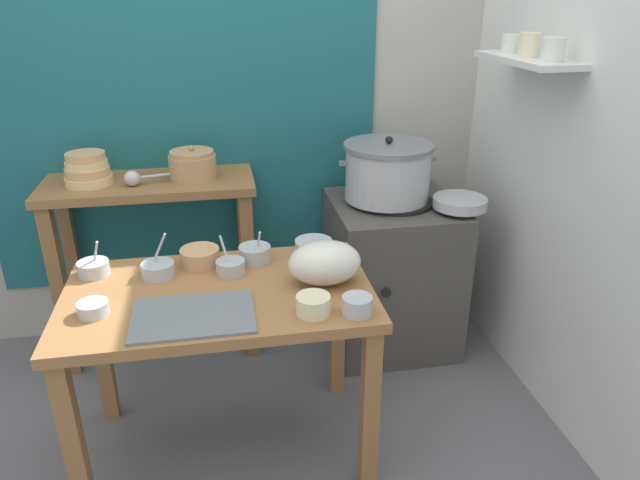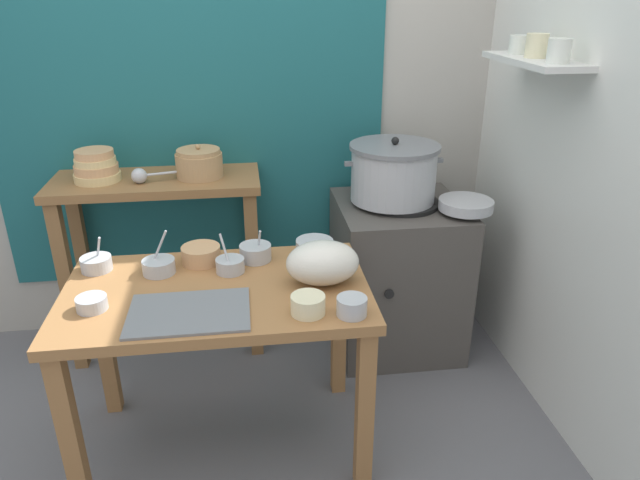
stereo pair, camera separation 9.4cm
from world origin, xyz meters
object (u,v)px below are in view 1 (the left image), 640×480
(prep_table, at_px, (220,317))
(prep_bowl_3, at_px, (314,247))
(ladle, at_px, (135,178))
(prep_bowl_7, at_px, (231,266))
(back_shelf_table, at_px, (154,225))
(prep_bowl_6, at_px, (313,304))
(prep_bowl_2, at_px, (93,267))
(steamer_pot, at_px, (388,171))
(serving_tray, at_px, (193,316))
(bowl_stack_enamel, at_px, (87,170))
(stove_block, at_px, (391,273))
(prep_bowl_1, at_px, (158,269))
(prep_bowl_5, at_px, (200,256))
(prep_bowl_4, at_px, (93,308))
(clay_pot, at_px, (193,165))
(wide_pan, at_px, (460,202))
(prep_bowl_8, at_px, (357,305))
(prep_bowl_0, at_px, (255,253))
(plastic_bag, at_px, (325,263))

(prep_table, xyz_separation_m, prep_bowl_3, (0.39, 0.23, 0.14))
(ladle, distance_m, prep_bowl_7, 0.73)
(back_shelf_table, xyz_separation_m, prep_bowl_6, (0.60, -1.00, 0.08))
(prep_bowl_2, relative_size, prep_bowl_3, 0.96)
(steamer_pot, height_order, serving_tray, steamer_pot)
(prep_bowl_3, bearing_deg, back_shelf_table, 141.09)
(bowl_stack_enamel, bearing_deg, prep_table, -55.01)
(steamer_pot, xyz_separation_m, prep_bowl_6, (-0.51, -0.89, -0.16))
(stove_block, bearing_deg, prep_bowl_1, -155.09)
(serving_tray, xyz_separation_m, prep_bowl_6, (0.39, -0.05, 0.03))
(bowl_stack_enamel, bearing_deg, stove_block, -5.22)
(bowl_stack_enamel, height_order, prep_bowl_7, bowl_stack_enamel)
(prep_bowl_5, bearing_deg, prep_bowl_4, -137.36)
(prep_bowl_6, bearing_deg, clay_pot, 111.40)
(wide_pan, xyz_separation_m, prep_bowl_5, (-1.18, -0.27, -0.05))
(prep_table, height_order, prep_bowl_7, prep_bowl_7)
(bowl_stack_enamel, xyz_separation_m, prep_bowl_8, (1.00, -1.03, -0.21))
(prep_bowl_4, xyz_separation_m, prep_bowl_8, (0.86, -0.15, 0.01))
(steamer_pot, height_order, prep_bowl_0, steamer_pot)
(stove_block, xyz_separation_m, bowl_stack_enamel, (-1.40, 0.13, 0.58))
(stove_block, height_order, ladle, ladle)
(prep_bowl_1, xyz_separation_m, prep_bowl_2, (-0.24, 0.06, -0.00))
(ladle, distance_m, prep_bowl_1, 0.61)
(prep_bowl_2, bearing_deg, prep_bowl_3, 1.72)
(prep_table, bearing_deg, prep_bowl_7, 68.02)
(serving_tray, bearing_deg, bowl_stack_enamel, 115.89)
(prep_bowl_0, relative_size, prep_bowl_5, 0.91)
(back_shelf_table, relative_size, prep_bowl_2, 6.56)
(prep_bowl_2, distance_m, prep_bowl_5, 0.39)
(steamer_pot, xyz_separation_m, prep_bowl_4, (-1.23, -0.77, -0.17))
(prep_bowl_4, bearing_deg, prep_bowl_3, 22.42)
(steamer_pot, xyz_separation_m, prep_bowl_0, (-0.67, -0.45, -0.16))
(back_shelf_table, distance_m, serving_tray, 0.97)
(prep_table, height_order, prep_bowl_2, prep_bowl_2)
(prep_bowl_3, xyz_separation_m, prep_bowl_6, (-0.08, -0.45, 0.00))
(bowl_stack_enamel, xyz_separation_m, prep_bowl_5, (0.48, -0.56, -0.21))
(bowl_stack_enamel, bearing_deg, prep_bowl_5, -49.08)
(prep_table, bearing_deg, wide_pan, 23.79)
(clay_pot, height_order, wide_pan, clay_pot)
(ladle, bearing_deg, plastic_bag, -45.13)
(wide_pan, bearing_deg, serving_tray, -151.14)
(serving_tray, height_order, prep_bowl_0, prep_bowl_0)
(prep_bowl_8, bearing_deg, prep_bowl_1, 149.22)
(prep_bowl_3, height_order, prep_bowl_4, prep_bowl_3)
(plastic_bag, distance_m, wide_pan, 0.89)
(clay_pot, height_order, prep_bowl_4, clay_pot)
(prep_bowl_0, xyz_separation_m, prep_bowl_4, (-0.56, -0.31, -0.01))
(prep_bowl_1, bearing_deg, steamer_pot, 26.64)
(prep_bowl_0, distance_m, prep_bowl_1, 0.37)
(bowl_stack_enamel, xyz_separation_m, prep_bowl_0, (0.69, -0.56, -0.21))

